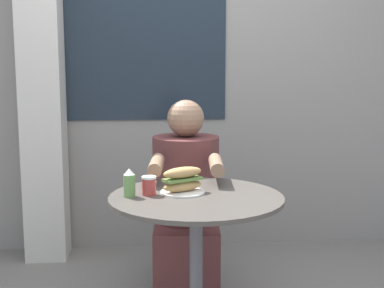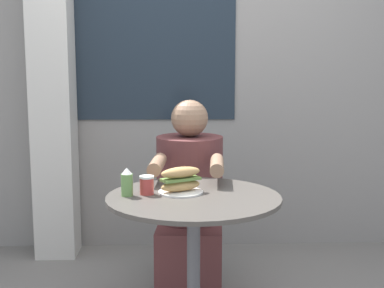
{
  "view_description": "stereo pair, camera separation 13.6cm",
  "coord_description": "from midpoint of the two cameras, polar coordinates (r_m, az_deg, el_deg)",
  "views": [
    {
      "loc": [
        -0.22,
        -2.3,
        1.33
      ],
      "look_at": [
        0.0,
        0.22,
        0.94
      ],
      "focal_mm": 50.0,
      "sensor_mm": 36.0,
      "label": 1
    },
    {
      "loc": [
        -0.08,
        -2.31,
        1.33
      ],
      "look_at": [
        0.0,
        0.22,
        0.94
      ],
      "focal_mm": 50.0,
      "sensor_mm": 36.0,
      "label": 2
    }
  ],
  "objects": [
    {
      "name": "storefront_wall",
      "position": [
        3.83,
        0.35,
        9.77
      ],
      "size": [
        8.0,
        0.09,
        2.8
      ],
      "color": "gray",
      "rests_on": "ground_plane"
    },
    {
      "name": "cafe_table",
      "position": [
        2.44,
        1.78,
        -9.98
      ],
      "size": [
        0.78,
        0.78,
        0.74
      ],
      "color": "#47423D",
      "rests_on": "ground_plane"
    },
    {
      "name": "drink_cup",
      "position": [
        2.41,
        -3.23,
        -4.4
      ],
      "size": [
        0.07,
        0.07,
        0.08
      ],
      "color": "#B73D38",
      "rests_on": "cafe_table"
    },
    {
      "name": "sandwich_on_plate",
      "position": [
        2.43,
        0.38,
        -4.03
      ],
      "size": [
        0.2,
        0.2,
        0.12
      ],
      "rotation": [
        0.0,
        0.0,
        0.47
      ],
      "color": "white",
      "rests_on": "cafe_table"
    },
    {
      "name": "diner_chair",
      "position": [
        3.35,
        0.97,
        -5.29
      ],
      "size": [
        0.41,
        0.41,
        0.87
      ],
      "rotation": [
        0.0,
        0.0,
        3.06
      ],
      "color": "slate",
      "rests_on": "ground_plane"
    },
    {
      "name": "seated_diner",
      "position": [
        3.02,
        1.09,
        -7.63
      ],
      "size": [
        0.41,
        0.68,
        1.13
      ],
      "rotation": [
        0.0,
        0.0,
        3.06
      ],
      "color": "brown",
      "rests_on": "ground_plane"
    },
    {
      "name": "condiment_bottle",
      "position": [
        2.38,
        -5.33,
        -4.1
      ],
      "size": [
        0.05,
        0.05,
        0.13
      ],
      "color": "#66934C",
      "rests_on": "cafe_table"
    },
    {
      "name": "lattice_pillar",
      "position": [
        3.71,
        -13.65,
        6.42
      ],
      "size": [
        0.27,
        0.27,
        2.4
      ],
      "color": "beige",
      "rests_on": "ground_plane"
    }
  ]
}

